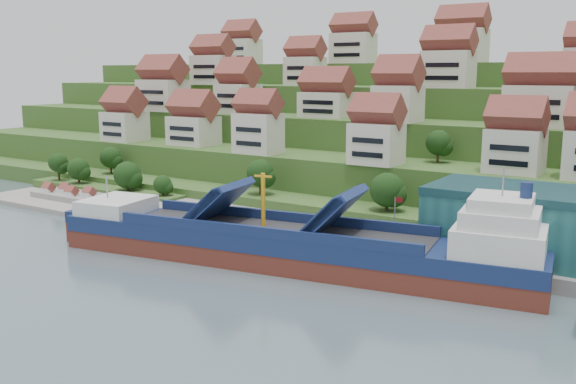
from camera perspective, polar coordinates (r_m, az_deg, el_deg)
The scene contains 9 objects.
ground at distance 100.89m, azimuth -2.46°, elevation -5.94°, with size 300.00×300.00×0.00m, color slate.
quay at distance 103.95m, azimuth 11.50°, elevation -5.02°, with size 180.00×14.00×2.20m, color gray.
pebble_beach at distance 148.80m, azimuth -18.02°, elevation -0.83°, with size 45.00×20.00×1.00m, color gray.
hillside at distance 191.25m, azimuth 16.12°, elevation 4.81°, with size 260.00×128.00×31.00m.
hillside_village at distance 149.71m, azimuth 10.59°, elevation 8.67°, with size 155.88×64.41×28.55m.
hillside_trees at distance 134.34m, azimuth 3.82°, elevation 4.04°, with size 140.51×62.20×29.31m.
flagpole at distance 98.77m, azimuth 9.51°, elevation -2.32°, with size 1.28×0.16×8.00m.
beach_huts at distance 149.31m, azimuth -18.91°, elevation -0.22°, with size 14.40×3.70×2.20m.
cargo_ship at distance 95.96m, azimuth 0.98°, elevation -4.84°, with size 75.27×23.60×16.45m.
Camera 1 is at (56.97, -78.11, 28.84)m, focal length 40.00 mm.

